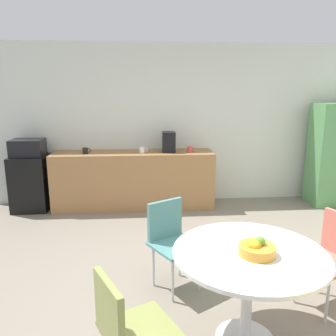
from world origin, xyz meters
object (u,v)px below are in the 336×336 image
Objects in this scene: mug_red at (190,149)px; mug_green at (142,150)px; chair_olive at (125,324)px; coffee_maker at (169,142)px; fruit_bowl at (256,249)px; locker_cabinet at (331,155)px; microwave at (28,148)px; round_table at (249,269)px; chair_coral at (335,250)px; mug_white at (85,151)px; mini_fridge at (31,183)px; chair_teal at (171,234)px.

mug_green is at bearing -178.33° from mug_red.
coffee_maker is (0.54, 3.57, 0.54)m from chair_olive.
fruit_bowl is 3.22m from mug_green.
locker_cabinet reaches higher than chair_olive.
microwave reaches higher than round_table.
chair_olive reaches higher than round_table.
round_table is at bearing -76.18° from mug_green.
microwave reaches higher than chair_coral.
mug_green is (0.12, 3.49, 0.43)m from chair_olive.
locker_cabinet is at bearing -0.29° from mug_white.
mug_white is at bearing -5.15° from mini_fridge.
mug_white is at bearing 179.90° from mug_green.
mug_red is (0.50, 2.25, 0.43)m from chair_teal.
microwave reaches higher than mug_white.
fruit_bowl reaches higher than chair_olive.
mug_green is at bearing 88.07° from chair_olive.
microwave is 0.89m from mug_white.
coffee_maker is at bearing 0.00° from mini_fridge.
chair_coral is at bearing -118.28° from locker_cabinet.
chair_teal is 6.43× the size of mug_red.
round_table is (-2.31, -3.04, -0.23)m from locker_cabinet.
mug_white is at bearing 117.97° from fruit_bowl.
coffee_maker is at bearing 96.46° from fruit_bowl.
microwave is 3.72× the size of mug_green.
mini_fridge is at bearing 178.81° from locker_cabinet.
mug_white is (-3.93, 0.02, 0.12)m from locker_cabinet.
microwave is 4.39m from chair_coral.
mug_white is (0.89, -0.08, 0.52)m from mini_fridge.
locker_cabinet reaches higher than mini_fridge.
chair_olive is 3.21× the size of fruit_bowl.
locker_cabinet is 2.00× the size of chair_coral.
locker_cabinet is 3.83m from round_table.
fruit_bowl is at bearing 22.35° from chair_olive.
coffee_maker is (-0.36, 3.20, 0.27)m from fruit_bowl.
mini_fridge is 0.52× the size of locker_cabinet.
mini_fridge is at bearing 174.85° from mug_white.
locker_cabinet reaches higher than chair_teal.
chair_olive is at bearing -132.51° from locker_cabinet.
chair_teal reaches higher than round_table.
locker_cabinet is at bearing 47.49° from chair_olive.
locker_cabinet is at bearing -2.17° from coffee_maker.
locker_cabinet is 12.84× the size of mug_green.
mug_white reaches higher than round_table.
mug_green is (1.76, -0.08, 0.52)m from mini_fridge.
microwave is 4.09m from fruit_bowl.
microwave is at bearing 180.00° from coffee_maker.
microwave is 2.51m from mug_red.
locker_cabinet reaches higher than fruit_bowl.
mug_white is (-1.66, 3.12, 0.16)m from fruit_bowl.
mug_white is at bearing 116.88° from chair_teal.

